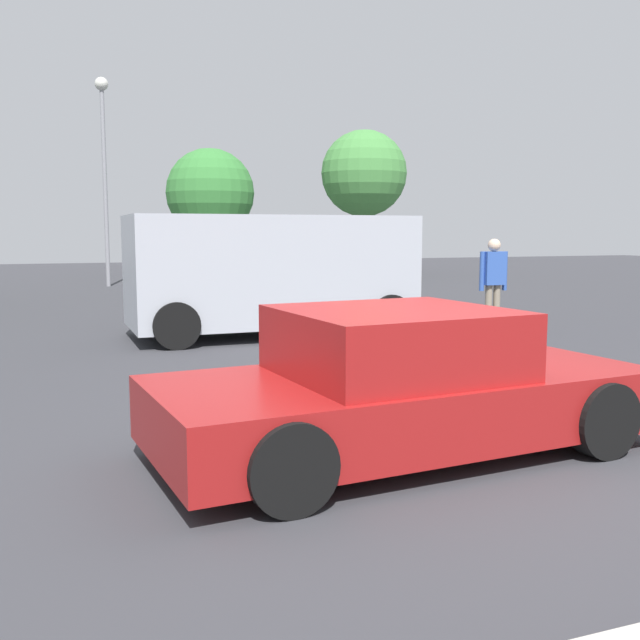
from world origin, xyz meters
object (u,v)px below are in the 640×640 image
at_px(sedan_foreground, 401,387).
at_px(pedestrian, 493,276).
at_px(van_white, 271,271).
at_px(light_post_near, 104,148).
at_px(dog, 387,353).

distance_m(sedan_foreground, pedestrian, 7.96).
bearing_deg(van_white, sedan_foreground, 81.52).
relative_size(sedan_foreground, van_white, 0.87).
distance_m(sedan_foreground, light_post_near, 20.68).
xyz_separation_m(pedestrian, light_post_near, (-5.88, 14.13, 3.62)).
height_order(van_white, light_post_near, light_post_near).
xyz_separation_m(dog, light_post_near, (-2.24, 17.08, 4.39)).
bearing_deg(pedestrian, dog, 132.98).
relative_size(van_white, light_post_near, 0.72).
bearing_deg(light_post_near, sedan_foreground, -87.67).
height_order(sedan_foreground, pedestrian, pedestrian).
distance_m(sedan_foreground, dog, 3.49).
distance_m(van_white, light_post_near, 13.76).
height_order(pedestrian, light_post_near, light_post_near).
relative_size(dog, light_post_near, 0.08).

